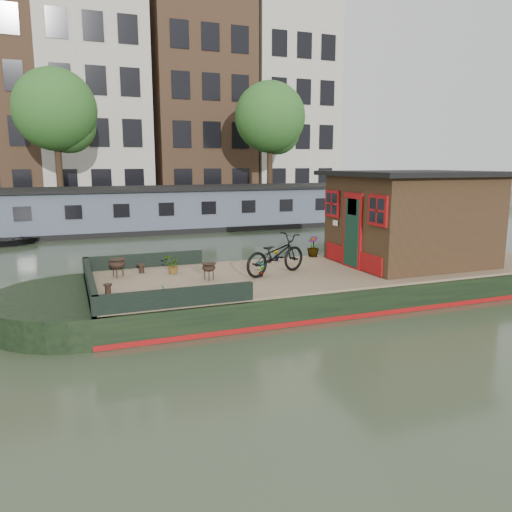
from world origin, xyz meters
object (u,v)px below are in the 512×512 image
object	(u,v)px
brazier_rear	(117,268)
brazier_front	(209,272)
cabin	(411,217)
potted_plant_a	(261,268)
bicycle	(275,255)

from	to	relation	value
brazier_rear	brazier_front	bearing A→B (deg)	-28.25
cabin	brazier_rear	xyz separation A→B (m)	(-7.45, 1.00, -1.01)
cabin	potted_plant_a	distance (m)	4.43
brazier_rear	bicycle	bearing A→B (deg)	-16.04
bicycle	brazier_rear	bearing A→B (deg)	53.37
potted_plant_a	cabin	bearing A→B (deg)	2.22
potted_plant_a	brazier_front	distance (m)	1.23
potted_plant_a	brazier_rear	bearing A→B (deg)	159.57
brazier_front	brazier_rear	xyz separation A→B (m)	(-1.92, 1.03, 0.02)
cabin	brazier_front	world-z (taller)	cabin
brazier_rear	cabin	bearing A→B (deg)	-7.66
potted_plant_a	brazier_rear	world-z (taller)	brazier_rear
bicycle	brazier_front	xyz separation A→B (m)	(-1.65, -0.01, -0.28)
potted_plant_a	brazier_front	xyz separation A→B (m)	(-1.22, 0.14, -0.01)
brazier_front	potted_plant_a	bearing A→B (deg)	-6.49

